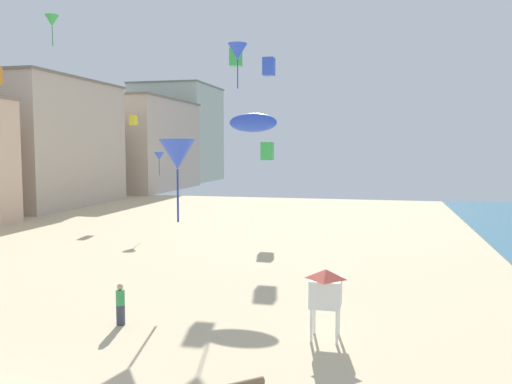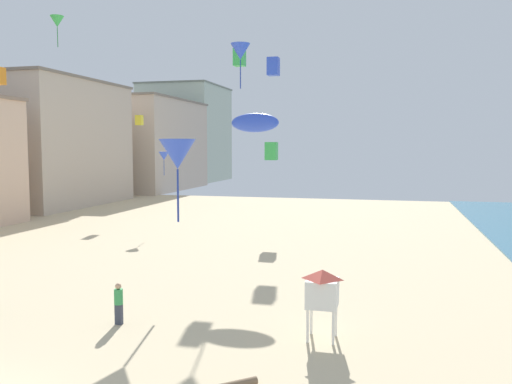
{
  "view_description": "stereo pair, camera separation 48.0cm",
  "coord_description": "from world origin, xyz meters",
  "px_view_note": "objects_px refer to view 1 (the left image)",
  "views": [
    {
      "loc": [
        10.89,
        -10.63,
        6.92
      ],
      "look_at": [
        5.08,
        13.94,
        4.77
      ],
      "focal_mm": 37.28,
      "sensor_mm": 36.0,
      "label": 1
    },
    {
      "loc": [
        11.36,
        -10.52,
        6.92
      ],
      "look_at": [
        5.08,
        13.94,
        4.77
      ],
      "focal_mm": 37.28,
      "sensor_mm": 36.0,
      "label": 2
    }
  ],
  "objects_px": {
    "kite_green_delta": "(52,21)",
    "kite_blue_delta_3": "(177,154)",
    "lifeguard_stand": "(326,289)",
    "kite_green_box_2": "(267,151)",
    "kite_yellow_box": "(133,120)",
    "kite_blue_delta_2": "(238,52)",
    "kite_blue_parafoil": "(253,123)",
    "kite_green_box": "(236,57)",
    "kite_blue_box": "(269,67)",
    "kite_flyer": "(120,302)",
    "kite_blue_delta": "(159,156)"
  },
  "relations": [
    {
      "from": "kite_yellow_box",
      "to": "kite_blue_delta",
      "type": "height_order",
      "value": "kite_yellow_box"
    },
    {
      "from": "lifeguard_stand",
      "to": "kite_blue_box",
      "type": "distance_m",
      "value": 28.91
    },
    {
      "from": "kite_blue_box",
      "to": "lifeguard_stand",
      "type": "bearing_deg",
      "value": -73.6
    },
    {
      "from": "kite_blue_delta_2",
      "to": "kite_blue_delta_3",
      "type": "height_order",
      "value": "kite_blue_delta_2"
    },
    {
      "from": "kite_green_delta",
      "to": "kite_green_box_2",
      "type": "bearing_deg",
      "value": 27.07
    },
    {
      "from": "kite_yellow_box",
      "to": "kite_blue_parafoil",
      "type": "height_order",
      "value": "kite_yellow_box"
    },
    {
      "from": "kite_blue_parafoil",
      "to": "kite_blue_delta_2",
      "type": "distance_m",
      "value": 5.69
    },
    {
      "from": "kite_blue_delta_2",
      "to": "kite_blue_delta",
      "type": "bearing_deg",
      "value": 137.81
    },
    {
      "from": "kite_green_delta",
      "to": "kite_blue_delta_3",
      "type": "height_order",
      "value": "kite_green_delta"
    },
    {
      "from": "kite_green_box_2",
      "to": "kite_blue_delta_2",
      "type": "bearing_deg",
      "value": -90.65
    },
    {
      "from": "lifeguard_stand",
      "to": "kite_blue_delta_3",
      "type": "xyz_separation_m",
      "value": [
        -7.51,
        4.78,
        4.73
      ]
    },
    {
      "from": "lifeguard_stand",
      "to": "kite_yellow_box",
      "type": "relative_size",
      "value": 2.51
    },
    {
      "from": "kite_yellow_box",
      "to": "kite_blue_box",
      "type": "distance_m",
      "value": 17.08
    },
    {
      "from": "kite_blue_delta_3",
      "to": "lifeguard_stand",
      "type": "bearing_deg",
      "value": -32.46
    },
    {
      "from": "kite_blue_delta",
      "to": "kite_blue_delta_2",
      "type": "relative_size",
      "value": 0.7
    },
    {
      "from": "kite_blue_parafoil",
      "to": "kite_blue_box",
      "type": "relative_size",
      "value": 1.93
    },
    {
      "from": "kite_flyer",
      "to": "kite_green_delta",
      "type": "height_order",
      "value": "kite_green_delta"
    },
    {
      "from": "kite_green_box",
      "to": "kite_blue_delta_2",
      "type": "relative_size",
      "value": 0.44
    },
    {
      "from": "kite_green_box",
      "to": "kite_blue_delta",
      "type": "relative_size",
      "value": 0.63
    },
    {
      "from": "kite_flyer",
      "to": "kite_green_box_2",
      "type": "distance_m",
      "value": 24.22
    },
    {
      "from": "lifeguard_stand",
      "to": "kite_blue_box",
      "type": "bearing_deg",
      "value": 95.78
    },
    {
      "from": "kite_blue_delta",
      "to": "kite_green_box_2",
      "type": "distance_m",
      "value": 9.21
    },
    {
      "from": "kite_yellow_box",
      "to": "kite_blue_parafoil",
      "type": "bearing_deg",
      "value": -48.7
    },
    {
      "from": "kite_flyer",
      "to": "kite_blue_box",
      "type": "bearing_deg",
      "value": 164.67
    },
    {
      "from": "kite_yellow_box",
      "to": "kite_green_box",
      "type": "bearing_deg",
      "value": -40.36
    },
    {
      "from": "kite_yellow_box",
      "to": "kite_blue_delta_3",
      "type": "xyz_separation_m",
      "value": [
        15.38,
        -26.71,
        -3.07
      ]
    },
    {
      "from": "kite_green_delta",
      "to": "kite_blue_delta_2",
      "type": "bearing_deg",
      "value": -5.35
    },
    {
      "from": "kite_green_box",
      "to": "kite_green_box_2",
      "type": "bearing_deg",
      "value": 67.39
    },
    {
      "from": "kite_green_box_2",
      "to": "kite_blue_parafoil",
      "type": "bearing_deg",
      "value": -82.07
    },
    {
      "from": "kite_blue_parafoil",
      "to": "kite_yellow_box",
      "type": "bearing_deg",
      "value": 131.3
    },
    {
      "from": "kite_green_box",
      "to": "kite_blue_delta",
      "type": "height_order",
      "value": "kite_green_box"
    },
    {
      "from": "kite_green_box",
      "to": "kite_green_delta",
      "type": "bearing_deg",
      "value": -164.46
    },
    {
      "from": "kite_flyer",
      "to": "lifeguard_stand",
      "type": "xyz_separation_m",
      "value": [
        7.89,
        0.37,
        0.92
      ]
    },
    {
      "from": "kite_green_box",
      "to": "kite_green_box_2",
      "type": "height_order",
      "value": "kite_green_box"
    },
    {
      "from": "kite_blue_parafoil",
      "to": "kite_blue_box",
      "type": "xyz_separation_m",
      "value": [
        -1.94,
        13.62,
        5.27
      ]
    },
    {
      "from": "kite_flyer",
      "to": "kite_green_box",
      "type": "distance_m",
      "value": 23.43
    },
    {
      "from": "kite_green_box",
      "to": "kite_yellow_box",
      "type": "distance_m",
      "value": 19.04
    },
    {
      "from": "kite_green_box_2",
      "to": "kite_blue_parafoil",
      "type": "height_order",
      "value": "kite_blue_parafoil"
    },
    {
      "from": "lifeguard_stand",
      "to": "kite_blue_delta_3",
      "type": "height_order",
      "value": "kite_blue_delta_3"
    },
    {
      "from": "kite_flyer",
      "to": "kite_green_box",
      "type": "xyz_separation_m",
      "value": [
        -0.79,
        19.78,
        12.53
      ]
    },
    {
      "from": "kite_yellow_box",
      "to": "kite_blue_box",
      "type": "relative_size",
      "value": 0.69
    },
    {
      "from": "kite_blue_delta_3",
      "to": "kite_green_box",
      "type": "bearing_deg",
      "value": 94.57
    },
    {
      "from": "kite_green_box",
      "to": "kite_blue_parafoil",
      "type": "height_order",
      "value": "kite_green_box"
    },
    {
      "from": "lifeguard_stand",
      "to": "kite_green_box_2",
      "type": "height_order",
      "value": "kite_green_box_2"
    },
    {
      "from": "kite_yellow_box",
      "to": "kite_blue_delta_2",
      "type": "bearing_deg",
      "value": -47.22
    },
    {
      "from": "kite_blue_box",
      "to": "kite_green_box_2",
      "type": "bearing_deg",
      "value": -80.99
    },
    {
      "from": "kite_green_box_2",
      "to": "kite_blue_delta_3",
      "type": "bearing_deg",
      "value": -91.23
    },
    {
      "from": "kite_flyer",
      "to": "kite_blue_box",
      "type": "relative_size",
      "value": 1.11
    },
    {
      "from": "kite_yellow_box",
      "to": "kite_blue_parafoil",
      "type": "xyz_separation_m",
      "value": [
        17.37,
        -19.77,
        -1.31
      ]
    },
    {
      "from": "kite_blue_parafoil",
      "to": "kite_blue_box",
      "type": "bearing_deg",
      "value": 98.1
    }
  ]
}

